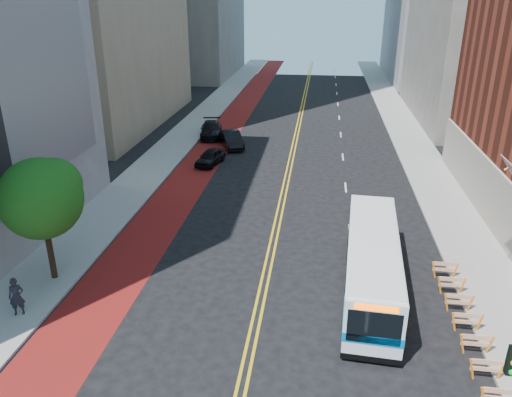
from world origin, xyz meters
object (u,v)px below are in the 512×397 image
object	(u,v)px
car_c	(211,130)
pedestrian	(17,297)
transit_bus	(372,262)
car_a	(210,157)
street_tree	(42,195)
car_b	(232,139)

from	to	relation	value
car_c	pedestrian	distance (m)	32.76
pedestrian	transit_bus	bearing A→B (deg)	-7.38
car_a	pedestrian	xyz separation A→B (m)	(-4.15, -23.58, 0.43)
transit_bus	car_c	xyz separation A→B (m)	(-14.53, 28.14, -0.86)
transit_bus	car_c	bearing A→B (deg)	121.14
car_c	pedestrian	world-z (taller)	pedestrian
street_tree	car_a	size ratio (longest dim) A/B	1.68
transit_bus	pedestrian	world-z (taller)	transit_bus
car_a	pedestrian	size ratio (longest dim) A/B	2.07
street_tree	transit_bus	world-z (taller)	street_tree
car_b	car_c	bearing A→B (deg)	108.02
car_b	car_c	size ratio (longest dim) A/B	0.90
transit_bus	car_a	world-z (taller)	transit_bus
street_tree	car_c	xyz separation A→B (m)	(2.22, 29.28, -4.12)
street_tree	car_a	xyz separation A→B (m)	(4.11, 20.18, -4.23)
street_tree	car_c	bearing A→B (deg)	85.67
transit_bus	car_b	bearing A→B (deg)	119.19
car_c	street_tree	bearing A→B (deg)	-104.59
car_a	car_b	size ratio (longest dim) A/B	0.82
transit_bus	car_b	distance (m)	27.32
transit_bus	car_a	distance (m)	22.87
street_tree	pedestrian	bearing A→B (deg)	-90.70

